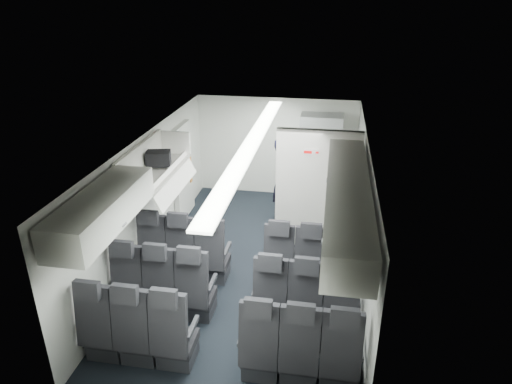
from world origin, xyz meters
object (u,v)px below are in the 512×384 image
(seat_row_rear, at_px, (217,344))
(galley_unit, at_px, (319,160))
(seat_row_mid, at_px, (233,297))
(boarding_door, at_px, (183,172))
(flight_attendant, at_px, (284,181))
(carry_on_bag, at_px, (158,158))
(seat_row_front, at_px, (246,261))

(seat_row_rear, bearing_deg, galley_unit, 79.35)
(seat_row_mid, relative_size, galley_unit, 1.75)
(boarding_door, bearing_deg, galley_unit, 24.28)
(flight_attendant, xyz_separation_m, carry_on_bag, (-1.76, -1.77, 0.97))
(boarding_door, xyz_separation_m, flight_attendant, (1.96, 0.13, -0.10))
(seat_row_rear, xyz_separation_m, boarding_door, (-1.64, 3.89, 0.55))
(seat_row_front, relative_size, seat_row_mid, 1.00)
(seat_row_mid, bearing_deg, carry_on_bag, 136.91)
(seat_row_mid, relative_size, seat_row_rear, 1.00)
(seat_row_mid, distance_m, seat_row_rear, 0.90)
(seat_row_rear, height_order, galley_unit, galley_unit)
(galley_unit, distance_m, flight_attendant, 1.22)
(galley_unit, relative_size, flight_attendant, 1.12)
(flight_attendant, bearing_deg, seat_row_mid, 166.34)
(seat_row_rear, xyz_separation_m, galley_unit, (0.95, 5.05, 0.55))
(boarding_door, bearing_deg, carry_on_bag, -83.00)
(seat_row_front, relative_size, seat_row_rear, 1.00)
(flight_attendant, bearing_deg, seat_row_front, 164.00)
(seat_row_front, distance_m, seat_row_rear, 1.80)
(seat_row_mid, bearing_deg, galley_unit, 77.12)
(galley_unit, relative_size, carry_on_bag, 5.24)
(flight_attendant, bearing_deg, carry_on_bag, 127.39)
(galley_unit, bearing_deg, boarding_door, -155.72)
(seat_row_mid, height_order, boarding_door, boarding_door)
(flight_attendant, height_order, carry_on_bag, carry_on_bag)
(seat_row_rear, relative_size, carry_on_bag, 9.18)
(seat_row_mid, distance_m, carry_on_bag, 2.43)
(boarding_door, distance_m, carry_on_bag, 1.87)
(galley_unit, height_order, boarding_door, galley_unit)
(flight_attendant, distance_m, carry_on_bag, 2.68)
(seat_row_front, bearing_deg, seat_row_mid, -90.00)
(boarding_door, relative_size, carry_on_bag, 5.13)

